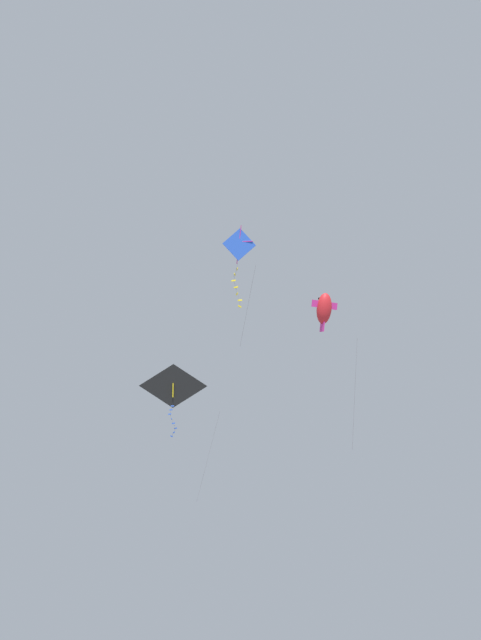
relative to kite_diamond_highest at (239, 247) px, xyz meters
name	(u,v)px	position (x,y,z in m)	size (l,w,h in m)	color
kite_diamond_highest	(239,247)	(0.00, 0.00, 0.00)	(1.31, 0.81, 5.38)	blue
kite_delta_near_left	(173,387)	(-6.16, -13.12, -0.46)	(4.18, 3.65, 7.53)	black
kite_fish_far_centre	(324,309)	(-5.33, -0.75, -0.80)	(2.51, 2.07, 7.44)	red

